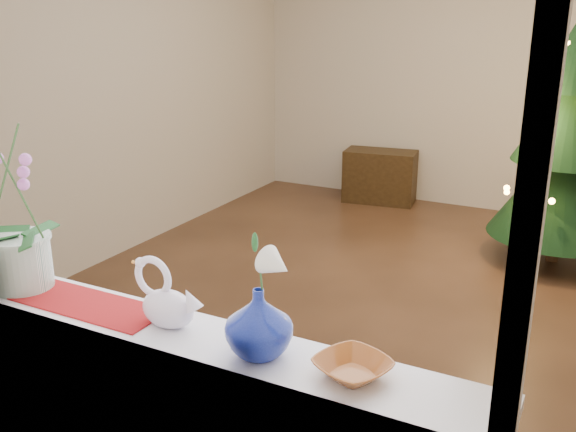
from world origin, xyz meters
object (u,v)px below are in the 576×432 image
at_px(swan, 167,295).
at_px(side_table, 380,176).
at_px(xmas_tree, 567,142).
at_px(amber_dish, 353,369).
at_px(paperweight, 255,349).
at_px(orchid_pot, 13,201).
at_px(blue_vase, 259,318).

distance_m(swan, side_table, 4.76).
distance_m(xmas_tree, side_table, 2.12).
xyz_separation_m(amber_dish, side_table, (-1.55, 4.62, -0.67)).
bearing_deg(paperweight, orchid_pot, 177.43).
height_order(orchid_pot, paperweight, orchid_pot).
relative_size(xmas_tree, side_table, 2.68).
distance_m(orchid_pot, paperweight, 1.04).
distance_m(blue_vase, side_table, 4.87).
relative_size(paperweight, xmas_tree, 0.04).
bearing_deg(side_table, orchid_pot, -94.50).
bearing_deg(orchid_pot, side_table, 93.40).
xyz_separation_m(swan, amber_dish, (0.63, -0.01, -0.09)).
height_order(amber_dish, xmas_tree, xmas_tree).
bearing_deg(side_table, amber_dish, -79.30).
distance_m(orchid_pot, side_table, 4.73).
bearing_deg(xmas_tree, blue_vase, -97.82).
xyz_separation_m(orchid_pot, side_table, (-0.27, 4.62, -0.98)).
relative_size(paperweight, side_table, 0.09).
bearing_deg(swan, orchid_pot, -166.69).
bearing_deg(swan, blue_vase, 8.58).
bearing_deg(paperweight, xmas_tree, 82.29).
relative_size(blue_vase, side_table, 0.34).
xyz_separation_m(blue_vase, xmas_tree, (0.51, 3.71, -0.09)).
relative_size(paperweight, amber_dish, 0.39).
distance_m(blue_vase, paperweight, 0.09).
distance_m(blue_vase, amber_dish, 0.30).
height_order(orchid_pot, side_table, orchid_pot).
xyz_separation_m(amber_dish, xmas_tree, (0.22, 3.69, 0.01)).
bearing_deg(blue_vase, amber_dish, 3.75).
bearing_deg(xmas_tree, swan, -103.11).
distance_m(orchid_pot, blue_vase, 1.02).
bearing_deg(xmas_tree, paperweight, -97.71).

